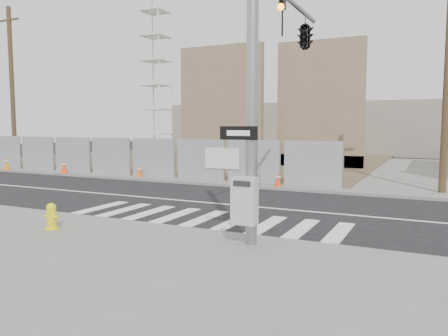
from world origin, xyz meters
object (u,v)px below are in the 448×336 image
at_px(traffic_cone_a, 6,163).
at_px(traffic_cone_d, 278,179).
at_px(traffic_cone_b, 64,166).
at_px(crane_tower, 156,50).
at_px(signal_pole, 290,52).
at_px(traffic_cone_c, 139,171).
at_px(fire_hydrant, 51,216).

height_order(traffic_cone_a, traffic_cone_d, traffic_cone_a).
xyz_separation_m(traffic_cone_b, traffic_cone_d, (12.52, 0.11, -0.07)).
bearing_deg(crane_tower, signal_pole, -47.43).
bearing_deg(traffic_cone_c, signal_pole, -33.60).
xyz_separation_m(signal_pole, traffic_cone_d, (-2.46, 6.37, -4.35)).
xyz_separation_m(crane_tower, traffic_cone_c, (7.29, -12.26, -8.59)).
relative_size(signal_pole, traffic_cone_d, 10.95).
xyz_separation_m(traffic_cone_a, traffic_cone_c, (9.49, 0.52, -0.07)).
height_order(traffic_cone_a, traffic_cone_b, traffic_cone_a).
xyz_separation_m(traffic_cone_a, traffic_cone_d, (17.23, 0.11, -0.07)).
xyz_separation_m(crane_tower, fire_hydrant, (12.34, -22.75, -8.57)).
relative_size(crane_tower, traffic_cone_d, 28.40).
distance_m(fire_hydrant, traffic_cone_c, 11.64).
distance_m(crane_tower, traffic_cone_d, 21.46).
distance_m(signal_pole, traffic_cone_b, 16.79).
bearing_deg(signal_pole, traffic_cone_b, 157.30).
bearing_deg(traffic_cone_d, traffic_cone_a, -179.64).
height_order(traffic_cone_b, traffic_cone_d, traffic_cone_b).
relative_size(crane_tower, traffic_cone_b, 23.30).
relative_size(traffic_cone_a, traffic_cone_d, 1.23).
height_order(fire_hydrant, traffic_cone_a, traffic_cone_a).
distance_m(fire_hydrant, traffic_cone_b, 14.00).
distance_m(traffic_cone_c, traffic_cone_d, 7.76).
relative_size(traffic_cone_c, traffic_cone_d, 1.00).
xyz_separation_m(traffic_cone_c, traffic_cone_d, (7.75, -0.41, 0.00)).
xyz_separation_m(fire_hydrant, traffic_cone_d, (2.69, 10.08, -0.03)).
distance_m(signal_pole, traffic_cone_a, 21.11).
height_order(crane_tower, traffic_cone_d, crane_tower).
relative_size(fire_hydrant, traffic_cone_a, 0.87).
bearing_deg(crane_tower, traffic_cone_b, -78.87).
height_order(traffic_cone_c, traffic_cone_d, traffic_cone_d).
xyz_separation_m(signal_pole, traffic_cone_b, (-14.98, 6.27, -4.28)).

